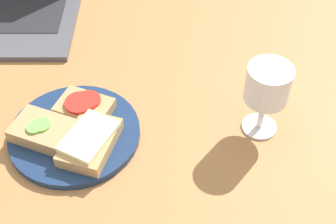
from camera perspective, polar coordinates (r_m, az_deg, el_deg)
wooden_table at (r=83.19cm, az=-3.12°, el=-2.55°), size 140.00×140.00×3.00cm
plate at (r=81.70cm, az=-11.28°, el=-2.58°), size 22.40×22.40×1.33cm
sandwich_with_cucumber at (r=80.61cm, az=-14.80°, el=-2.24°), size 12.35×10.31×2.88cm
sandwich_with_cheese at (r=77.36cm, az=-9.49°, el=-3.50°), size 10.40×12.88×3.10cm
sandwich_with_tomato at (r=83.05cm, az=-10.16°, el=0.66°), size 11.02×9.51×2.66cm
wine_glass at (r=76.48cm, az=12.07°, el=3.01°), size 7.36×7.36×13.57cm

